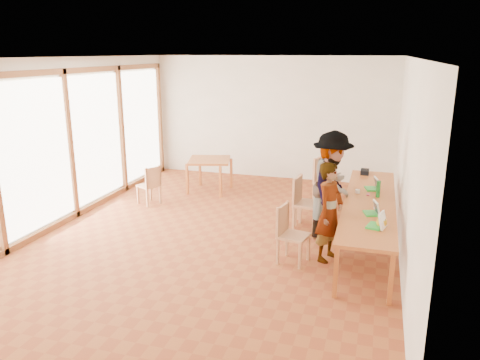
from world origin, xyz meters
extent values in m
plane|color=#974D24|center=(0.00, 0.00, 0.00)|extent=(8.00, 8.00, 0.00)
cube|color=white|center=(0.00, 4.00, 1.50)|extent=(6.00, 0.10, 3.00)
cube|color=white|center=(0.00, -4.00, 1.50)|extent=(6.00, 0.10, 3.00)
cube|color=white|center=(3.00, 0.00, 1.50)|extent=(0.10, 8.00, 3.00)
cube|color=white|center=(-2.96, 0.00, 1.50)|extent=(0.10, 8.00, 3.00)
cube|color=white|center=(0.00, 0.00, 3.02)|extent=(6.00, 8.00, 0.04)
cube|color=#A95B25|center=(2.50, 0.25, 0.72)|extent=(0.80, 4.00, 0.05)
cube|color=#A95B25|center=(2.16, -1.69, 0.35)|extent=(0.06, 0.06, 0.70)
cube|color=#A95B25|center=(2.16, 2.19, 0.35)|extent=(0.06, 0.06, 0.70)
cube|color=#A95B25|center=(2.84, -1.69, 0.35)|extent=(0.06, 0.06, 0.70)
cube|color=#A95B25|center=(2.84, 2.19, 0.35)|extent=(0.06, 0.06, 0.70)
cube|color=#A95B25|center=(-1.06, 2.35, 0.72)|extent=(0.90, 0.90, 0.05)
cube|color=#A95B25|center=(-1.45, 1.96, 0.35)|extent=(0.05, 0.05, 0.70)
cube|color=#A95B25|center=(-1.45, 2.74, 0.35)|extent=(0.05, 0.05, 0.70)
cube|color=#A95B25|center=(-0.67, 1.96, 0.35)|extent=(0.05, 0.05, 0.70)
cube|color=#A95B25|center=(-0.67, 2.74, 0.35)|extent=(0.05, 0.05, 0.70)
cube|color=tan|center=(1.45, -0.81, 0.42)|extent=(0.49, 0.49, 0.04)
cube|color=tan|center=(1.27, -0.77, 0.66)|extent=(0.12, 0.41, 0.43)
cube|color=tan|center=(1.43, 0.67, 0.45)|extent=(0.50, 0.50, 0.04)
cube|color=tan|center=(1.23, 0.70, 0.70)|extent=(0.11, 0.44, 0.46)
cube|color=tan|center=(1.38, 0.88, 0.41)|extent=(0.41, 0.41, 0.04)
cube|color=tan|center=(1.20, 0.87, 0.64)|extent=(0.04, 0.40, 0.42)
cube|color=tan|center=(1.60, 2.21, 0.47)|extent=(0.56, 0.56, 0.04)
cube|color=tan|center=(1.40, 2.26, 0.73)|extent=(0.17, 0.45, 0.48)
cube|color=tan|center=(-1.96, 1.13, 0.39)|extent=(0.51, 0.51, 0.04)
cube|color=tan|center=(-1.81, 1.05, 0.61)|extent=(0.20, 0.36, 0.40)
imported|color=gray|center=(1.94, -0.55, 0.76)|extent=(0.54, 0.65, 1.53)
imported|color=gray|center=(1.87, 0.51, 0.88)|extent=(0.87, 1.00, 1.76)
imported|color=gray|center=(1.85, 0.46, 0.91)|extent=(0.80, 1.25, 1.82)
cube|color=green|center=(2.60, -0.96, 0.76)|extent=(0.26, 0.31, 0.03)
cube|color=white|center=(2.69, -0.98, 0.86)|extent=(0.14, 0.26, 0.23)
cube|color=green|center=(2.52, -0.43, 0.76)|extent=(0.24, 0.29, 0.03)
cube|color=white|center=(2.61, -0.41, 0.85)|extent=(0.13, 0.24, 0.21)
cube|color=green|center=(2.50, 0.91, 0.76)|extent=(0.25, 0.31, 0.03)
cube|color=white|center=(2.59, 0.93, 0.86)|extent=(0.14, 0.26, 0.22)
imported|color=gold|center=(2.69, -0.93, 0.81)|extent=(0.17, 0.17, 0.11)
cylinder|color=#1A7328|center=(2.62, 0.48, 0.89)|extent=(0.07, 0.07, 0.28)
cylinder|color=silver|center=(2.60, -0.15, 0.80)|extent=(0.07, 0.07, 0.09)
cylinder|color=white|center=(2.28, 0.62, 0.78)|extent=(0.08, 0.08, 0.06)
cube|color=#C63C58|center=(2.46, 0.56, 0.76)|extent=(0.05, 0.10, 0.01)
cube|color=black|center=(2.35, 1.98, 0.80)|extent=(0.16, 0.26, 0.09)
camera|label=1|loc=(2.55, -7.29, 3.09)|focal=35.00mm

